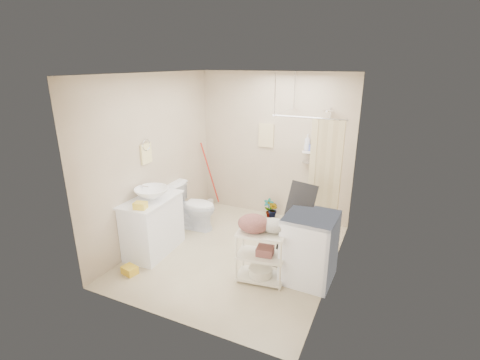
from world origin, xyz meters
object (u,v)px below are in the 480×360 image
object	(u,v)px
laundry_rack	(261,252)
washing_machine	(310,248)
vanity	(153,225)
toilet	(193,206)

from	to	relation	value
laundry_rack	washing_machine	bearing A→B (deg)	20.38
washing_machine	laundry_rack	size ratio (longest dim) A/B	1.09
vanity	washing_machine	xyz separation A→B (m)	(2.30, 0.28, 0.03)
vanity	toilet	distance (m)	0.94
toilet	washing_machine	bearing A→B (deg)	-110.33
vanity	laundry_rack	distance (m)	1.74
toilet	washing_machine	xyz separation A→B (m)	(2.18, -0.65, 0.06)
vanity	laundry_rack	xyz separation A→B (m)	(1.74, -0.02, -0.01)
toilet	laundry_rack	size ratio (longest dim) A/B	0.95
washing_machine	laundry_rack	distance (m)	0.63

